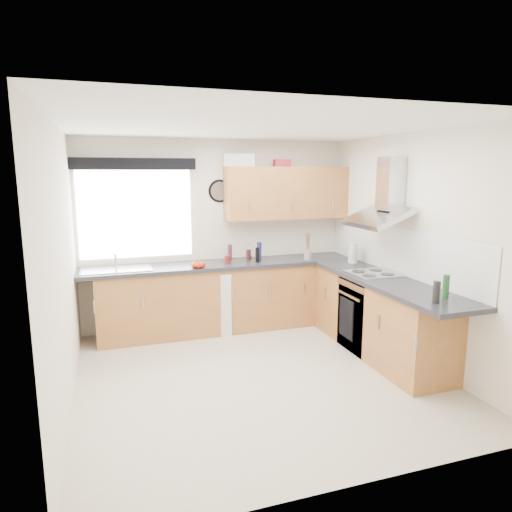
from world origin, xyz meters
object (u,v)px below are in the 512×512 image
object	(u,v)px
oven	(371,314)
extractor_hood	(384,200)
washing_machine	(211,300)
upper_cabinets	(287,193)

from	to	relation	value
oven	extractor_hood	world-z (taller)	extractor_hood
extractor_hood	washing_machine	xyz separation A→B (m)	(-1.75, 1.22, -1.36)
extractor_hood	washing_machine	bearing A→B (deg)	145.12
washing_machine	extractor_hood	bearing A→B (deg)	-16.83
upper_cabinets	washing_machine	size ratio (longest dim) A/B	2.09
oven	upper_cabinets	size ratio (longest dim) A/B	0.50
oven	washing_machine	xyz separation A→B (m)	(-1.65, 1.22, -0.02)
extractor_hood	upper_cabinets	size ratio (longest dim) A/B	0.46
extractor_hood	upper_cabinets	xyz separation A→B (m)	(-0.65, 1.33, 0.03)
extractor_hood	washing_machine	size ratio (longest dim) A/B	0.96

